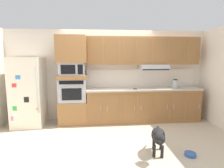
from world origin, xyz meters
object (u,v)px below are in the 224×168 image
at_px(refrigerator, 28,92).
at_px(dog, 158,137).
at_px(electric_kettle, 175,84).
at_px(dog_food_bowl, 190,154).
at_px(screwdriver, 135,89).
at_px(microwave, 72,69).
at_px(built_in_oven, 73,90).

height_order(refrigerator, dog, refrigerator).
distance_m(electric_kettle, dog, 2.21).
height_order(dog, dog_food_bowl, dog).
bearing_deg(screwdriver, microwave, 173.80).
bearing_deg(electric_kettle, microwave, 179.03).
bearing_deg(built_in_oven, dog, -47.30).
distance_m(refrigerator, screwdriver, 2.76).
xyz_separation_m(refrigerator, dog, (2.82, -1.78, -0.53)).
height_order(built_in_oven, dog_food_bowl, built_in_oven).
bearing_deg(dog_food_bowl, electric_kettle, 74.84).
relative_size(refrigerator, dog_food_bowl, 8.80).
bearing_deg(dog, built_in_oven, -120.81).
bearing_deg(refrigerator, electric_kettle, 0.30).
height_order(built_in_oven, screwdriver, built_in_oven).
height_order(built_in_oven, microwave, microwave).
height_order(refrigerator, electric_kettle, refrigerator).
bearing_deg(electric_kettle, dog_food_bowl, -105.16).
height_order(screwdriver, dog_food_bowl, screwdriver).
relative_size(built_in_oven, electric_kettle, 2.92).
bearing_deg(screwdriver, dog, -87.97).
distance_m(built_in_oven, electric_kettle, 2.79).
relative_size(built_in_oven, screwdriver, 4.16).
xyz_separation_m(screwdriver, dog_food_bowl, (0.63, -1.76, -0.90)).
height_order(electric_kettle, dog, electric_kettle).
bearing_deg(microwave, dog, -47.30).
bearing_deg(screwdriver, dog_food_bowl, -70.33).
height_order(refrigerator, screwdriver, refrigerator).
distance_m(screwdriver, dog, 1.77).
xyz_separation_m(refrigerator, built_in_oven, (1.12, 0.07, 0.02)).
height_order(electric_kettle, dog_food_bowl, electric_kettle).
bearing_deg(microwave, electric_kettle, -0.97).
distance_m(electric_kettle, dog_food_bowl, 2.20).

